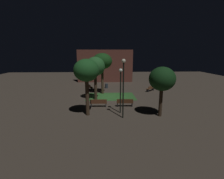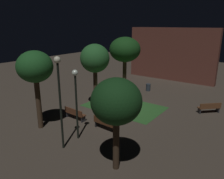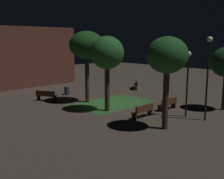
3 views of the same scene
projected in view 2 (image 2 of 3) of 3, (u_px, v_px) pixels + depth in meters
The scene contains 14 objects.
ground_plane at pixel (122, 107), 18.88m from camera, with size 60.00×60.00×0.00m, color #473D33.
grass_lawn at pixel (124, 107), 19.02m from camera, with size 6.54×4.18×0.01m, color #2D6028.
bench_front_right at pixel (75, 113), 16.35m from camera, with size 1.81×0.52×0.88m.
bench_lawn_edge at pixel (105, 123), 14.71m from camera, with size 1.82×0.57×0.88m.
bench_back_row at pixel (121, 84), 24.26m from camera, with size 1.21×1.83×0.88m.
bench_path_side at pixel (209, 107), 17.50m from camera, with size 1.61×1.61×0.88m.
tree_lawn_side at pixel (125, 50), 19.69m from camera, with size 2.79×2.79×5.79m.
tree_left_canopy at pixel (95, 59), 17.84m from camera, with size 2.39×2.39×5.36m.
tree_near_wall at pixel (116, 102), 9.95m from camera, with size 2.36×2.36×4.60m.
tree_right_canopy at pixel (35, 68), 14.02m from camera, with size 2.31×2.31×5.29m.
lamp_post_plaza_east at pixel (59, 89), 11.70m from camera, with size 0.36×0.36×5.29m.
lamp_post_path_center at pixel (76, 93), 12.93m from camera, with size 0.36×0.36×4.37m.
trash_bin at pixel (148, 87), 23.43m from camera, with size 0.48×0.48×0.76m, color #2D3842.
building_wall_backdrop at pixel (171, 54), 27.45m from camera, with size 11.04×0.80×6.45m, color brown.
Camera 2 is at (9.78, -14.71, 6.88)m, focal length 35.24 mm.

